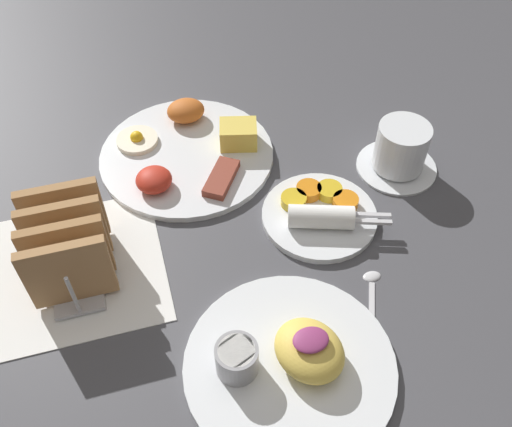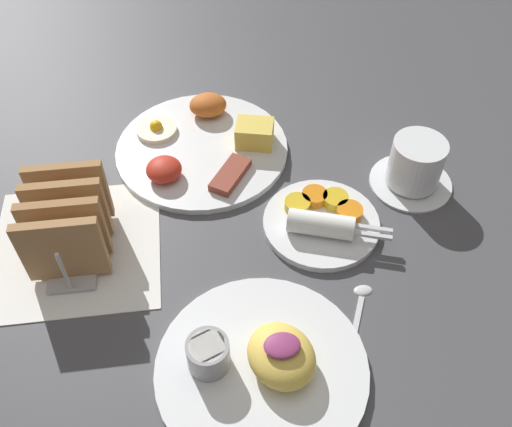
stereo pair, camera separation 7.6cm
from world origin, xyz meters
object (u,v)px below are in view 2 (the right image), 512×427
(plate_breakfast, at_px, (203,145))
(plate_condiments, at_px, (322,220))
(coffee_cup, at_px, (415,166))
(toast_rack, at_px, (67,222))
(plate_foreground, at_px, (261,363))

(plate_breakfast, bearing_deg, plate_condiments, -49.39)
(plate_breakfast, height_order, plate_condiments, plate_breakfast)
(plate_breakfast, distance_m, coffee_cup, 0.32)
(plate_condiments, xyz_separation_m, toast_rack, (-0.33, 0.00, 0.04))
(plate_foreground, distance_m, toast_rack, 0.30)
(plate_foreground, distance_m, coffee_cup, 0.37)
(plate_breakfast, distance_m, plate_condiments, 0.23)
(toast_rack, bearing_deg, coffee_cup, 7.12)
(plate_condiments, height_order, toast_rack, toast_rack)
(plate_condiments, xyz_separation_m, coffee_cup, (0.15, 0.06, 0.02))
(toast_rack, relative_size, coffee_cup, 1.23)
(plate_foreground, xyz_separation_m, toast_rack, (-0.22, 0.20, 0.04))
(toast_rack, distance_m, coffee_cup, 0.48)
(plate_breakfast, bearing_deg, toast_rack, -136.55)
(plate_condiments, height_order, coffee_cup, coffee_cup)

